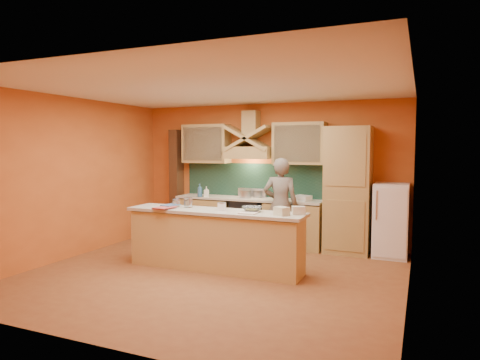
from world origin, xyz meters
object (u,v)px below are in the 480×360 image
at_px(fridge, 391,220).
at_px(person, 281,205).
at_px(stove, 248,221).
at_px(mixing_bowl, 252,209).
at_px(kitchen_scale, 222,207).

bearing_deg(fridge, person, -166.14).
bearing_deg(stove, person, -29.39).
bearing_deg(stove, fridge, 0.00).
bearing_deg(fridge, mixing_bowl, -136.42).
bearing_deg(mixing_bowl, kitchen_scale, -173.77).
bearing_deg(fridge, stove, 180.00).
distance_m(stove, person, 1.03).
distance_m(fridge, person, 1.95).
relative_size(stove, mixing_bowl, 2.86).
bearing_deg(fridge, kitchen_scale, -142.01).
distance_m(stove, kitchen_scale, 1.97).
relative_size(fridge, person, 0.75).
bearing_deg(kitchen_scale, person, 45.93).
distance_m(stove, fridge, 2.71).
xyz_separation_m(stove, kitchen_scale, (0.31, -1.87, 0.55)).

